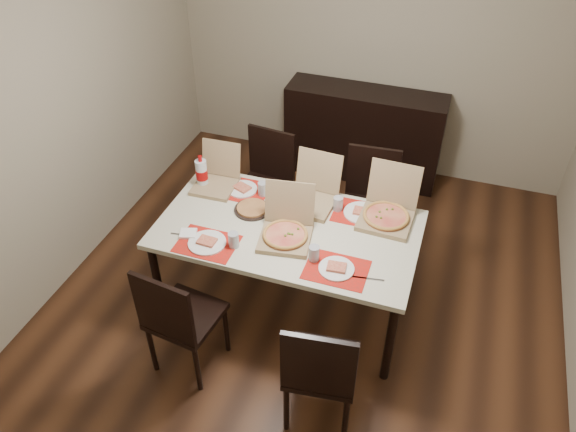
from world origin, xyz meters
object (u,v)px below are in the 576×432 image
at_px(sideboard, 363,134).
at_px(chair_far_right, 369,199).
at_px(chair_near_right, 320,369).
at_px(soda_bottle, 202,174).
at_px(chair_far_left, 266,179).
at_px(chair_near_left, 178,317).
at_px(dip_bowl, 307,213).
at_px(dining_table, 288,234).
at_px(pizza_box_center, 286,231).

relative_size(sideboard, chair_far_right, 1.61).
bearing_deg(chair_near_right, chair_far_right, 92.89).
bearing_deg(chair_near_right, soda_bottle, 138.00).
xyz_separation_m(sideboard, chair_near_right, (0.38, -2.80, 0.06)).
xyz_separation_m(chair_far_left, soda_bottle, (-0.30, -0.55, 0.35)).
bearing_deg(chair_near_left, soda_bottle, 106.07).
bearing_deg(dip_bowl, chair_far_left, 130.94).
bearing_deg(sideboard, dining_table, -93.70).
height_order(chair_far_left, pizza_box_center, pizza_box_center).
distance_m(chair_far_left, pizza_box_center, 1.08).
distance_m(dining_table, chair_far_left, 0.96).
distance_m(sideboard, chair_far_left, 1.26).
height_order(sideboard, dip_bowl, sideboard).
bearing_deg(chair_near_left, chair_far_right, 61.38).
bearing_deg(dip_bowl, chair_far_right, 62.61).
height_order(dining_table, chair_far_right, chair_far_right).
bearing_deg(sideboard, chair_far_right, -75.21).
bearing_deg(dining_table, chair_near_right, -60.58).
xyz_separation_m(chair_near_right, soda_bottle, (-1.27, 1.15, 0.35)).
bearing_deg(chair_near_left, dip_bowl, 60.57).
bearing_deg(chair_near_right, chair_near_left, 174.86).
relative_size(chair_near_left, chair_near_right, 1.00).
distance_m(dining_table, chair_far_right, 0.93).
distance_m(chair_far_right, soda_bottle, 1.36).
bearing_deg(dip_bowl, chair_near_right, -68.43).
bearing_deg(chair_near_left, chair_near_right, -5.14).
relative_size(chair_near_right, chair_far_right, 1.00).
relative_size(sideboard, chair_far_left, 1.61).
bearing_deg(chair_far_left, chair_far_right, 0.12).
bearing_deg(pizza_box_center, chair_near_right, -58.65).
xyz_separation_m(chair_far_right, pizza_box_center, (-0.39, -0.91, 0.29)).
height_order(dining_table, chair_far_left, chair_far_left).
height_order(chair_near_right, chair_far_left, same).
relative_size(dining_table, chair_far_left, 1.94).
distance_m(dining_table, dip_bowl, 0.21).
height_order(dining_table, chair_near_left, chair_near_left).
relative_size(dining_table, dip_bowl, 14.00).
bearing_deg(soda_bottle, pizza_box_center, -24.34).
bearing_deg(sideboard, pizza_box_center, -92.92).
bearing_deg(dip_bowl, soda_bottle, 174.21).
height_order(chair_near_left, pizza_box_center, pizza_box_center).
height_order(chair_far_right, soda_bottle, soda_bottle).
bearing_deg(pizza_box_center, chair_far_right, 66.72).
distance_m(sideboard, pizza_box_center, 2.05).
bearing_deg(chair_far_right, chair_near_right, -87.11).
bearing_deg(soda_bottle, chair_near_right, -42.00).
xyz_separation_m(chair_near_right, chair_far_left, (-0.97, 1.70, 0.00)).
xyz_separation_m(dining_table, chair_far_left, (-0.47, 0.81, -0.17)).
height_order(sideboard, soda_bottle, soda_bottle).
xyz_separation_m(chair_far_right, dip_bowl, (-0.33, -0.64, 0.25)).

